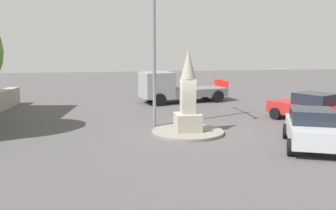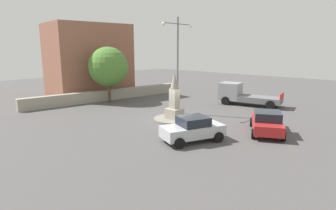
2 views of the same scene
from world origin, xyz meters
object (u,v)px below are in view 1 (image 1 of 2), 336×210
(streetlamp, at_px, (154,26))
(car_red_far_side, at_px, (311,107))
(truck_grey_approaching, at_px, (173,88))
(monument, at_px, (188,99))
(car_silver_parked_left, at_px, (311,128))

(streetlamp, bearing_deg, car_red_far_side, -92.47)
(car_red_far_side, relative_size, truck_grey_approaching, 0.73)
(truck_grey_approaching, bearing_deg, monument, 173.65)
(car_red_far_side, distance_m, car_silver_parked_left, 5.37)
(monument, height_order, streetlamp, streetlamp)
(monument, xyz_separation_m, streetlamp, (1.85, 1.28, 3.34))
(monument, height_order, truck_grey_approaching, monument)
(streetlamp, height_order, truck_grey_approaching, streetlamp)
(monument, relative_size, car_red_far_side, 0.80)
(car_silver_parked_left, height_order, truck_grey_approaching, truck_grey_approaching)
(streetlamp, relative_size, car_red_far_side, 1.78)
(car_silver_parked_left, xyz_separation_m, truck_grey_approaching, (12.42, 3.22, 0.23))
(streetlamp, relative_size, car_silver_parked_left, 1.95)
(car_red_far_side, height_order, truck_grey_approaching, truck_grey_approaching)
(monument, distance_m, car_silver_parked_left, 5.36)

